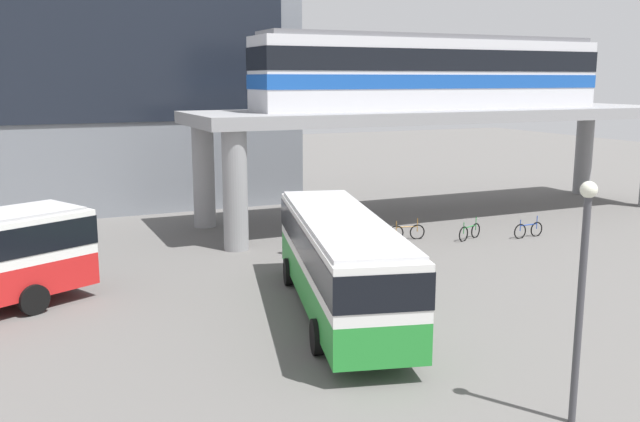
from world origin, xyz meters
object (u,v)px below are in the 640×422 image
(bus_main, at_px, (340,255))
(bicycle_silver, at_px, (346,239))
(train, at_px, (434,71))
(bicycle_brown, at_px, (407,232))
(station_building, at_px, (51,43))
(bicycle_green, at_px, (470,232))
(bicycle_blue, at_px, (528,230))
(pedestrian_by_bike_rack, at_px, (295,237))

(bus_main, bearing_deg, bicycle_silver, 62.39)
(train, bearing_deg, bicycle_brown, -133.92)
(station_building, relative_size, bicycle_green, 16.00)
(train, xyz_separation_m, bicycle_blue, (1.59, -6.13, -7.51))
(station_building, bearing_deg, bus_main, -75.46)
(train, xyz_separation_m, pedestrian_by_bike_rack, (-9.93, -4.79, -7.05))
(bicycle_blue, xyz_separation_m, pedestrian_by_bike_rack, (-11.52, 1.34, 0.46))
(bus_main, relative_size, bicycle_silver, 6.33)
(bicycle_silver, bearing_deg, pedestrian_by_bike_rack, -169.42)
(bicycle_brown, bearing_deg, bicycle_blue, -19.69)
(train, xyz_separation_m, bicycle_silver, (-7.26, -4.29, -7.51))
(bicycle_blue, height_order, bicycle_silver, same)
(bicycle_blue, bearing_deg, bicycle_brown, 160.31)
(bicycle_brown, bearing_deg, bus_main, -132.38)
(bicycle_green, bearing_deg, bicycle_brown, 156.51)
(bicycle_silver, bearing_deg, bicycle_green, -9.79)
(bicycle_brown, relative_size, pedestrian_by_bike_rack, 1.01)
(bus_main, relative_size, bicycle_green, 6.72)
(bicycle_blue, bearing_deg, station_building, 135.57)
(bus_main, height_order, pedestrian_by_bike_rack, bus_main)
(bicycle_blue, relative_size, pedestrian_by_bike_rack, 1.03)
(bicycle_green, bearing_deg, train, 76.87)
(station_building, xyz_separation_m, pedestrian_by_bike_rack, (8.15, -17.94, -8.75))
(bicycle_brown, bearing_deg, train, 46.08)
(station_building, height_order, bicycle_brown, station_building)
(station_building, xyz_separation_m, bicycle_blue, (19.67, -19.28, -9.21))
(bicycle_green, xyz_separation_m, bicycle_silver, (-6.02, 1.04, 0.00))
(bicycle_green, bearing_deg, bicycle_blue, -15.83)
(bicycle_blue, distance_m, bicycle_green, 2.94)
(bus_main, xyz_separation_m, bicycle_brown, (7.49, 8.21, -1.63))
(station_building, xyz_separation_m, bicycle_green, (16.84, -18.48, -9.21))
(station_building, bearing_deg, pedestrian_by_bike_rack, -65.57)
(station_building, distance_m, bicycle_blue, 29.05)
(bus_main, bearing_deg, bicycle_brown, 47.62)
(train, relative_size, bicycle_silver, 11.09)
(bicycle_brown, distance_m, pedestrian_by_bike_rack, 6.00)
(bicycle_silver, bearing_deg, bus_main, -117.61)
(bicycle_brown, bearing_deg, bicycle_silver, -177.33)
(train, relative_size, bicycle_blue, 11.09)
(bicycle_blue, distance_m, bicycle_silver, 9.03)
(station_building, height_order, train, station_building)
(station_building, distance_m, bicycle_silver, 22.51)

